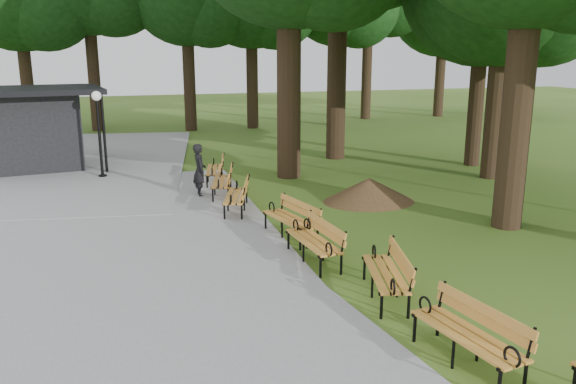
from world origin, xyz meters
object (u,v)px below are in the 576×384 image
object	(u,v)px
bench_4	(290,220)
bench_7	(215,170)
bench_2	(385,274)
bench_3	(313,242)
dirt_mound	(369,190)
bench_5	(236,196)
lamp_post	(98,115)
kiosk	(26,129)
person	(199,170)
bench_1	(467,335)
bench_6	(222,182)

from	to	relation	value
bench_4	bench_7	distance (m)	6.22
bench_2	bench_3	xyz separation A→B (m)	(-0.58, 2.02, 0.00)
dirt_mound	bench_5	bearing A→B (deg)	178.74
lamp_post	kiosk	bearing A→B (deg)	135.47
person	bench_4	world-z (taller)	person
bench_5	bench_2	bearing A→B (deg)	29.51
bench_5	kiosk	bearing A→B (deg)	-125.71
person	bench_1	bearing A→B (deg)	-171.56
bench_5	bench_1	bearing A→B (deg)	26.63
lamp_post	bench_6	bearing A→B (deg)	-48.07
lamp_post	dirt_mound	world-z (taller)	lamp_post
bench_4	person	bearing A→B (deg)	-175.33
bench_5	bench_7	size ratio (longest dim) A/B	1.00
person	bench_7	xyz separation A→B (m)	(0.75, 1.62, -0.35)
lamp_post	bench_3	world-z (taller)	lamp_post
person	bench_5	world-z (taller)	person
bench_5	bench_7	world-z (taller)	same
lamp_post	bench_5	xyz separation A→B (m)	(3.38, -5.62, -1.69)
person	bench_5	distance (m)	2.14
kiosk	bench_5	bearing A→B (deg)	-60.90
dirt_mound	bench_7	bearing A→B (deg)	135.24
kiosk	bench_3	distance (m)	13.98
person	lamp_post	distance (m)	4.73
bench_4	bench_1	bearing A→B (deg)	-6.09
person	dirt_mound	bearing A→B (deg)	-116.76
bench_2	bench_1	bearing A→B (deg)	16.45
lamp_post	bench_3	xyz separation A→B (m)	(4.04, -9.79, -1.69)
dirt_mound	bench_3	distance (m)	5.20
lamp_post	bench_6	size ratio (longest dim) A/B	1.54
kiosk	bench_1	size ratio (longest dim) A/B	2.48
bench_1	bench_2	bearing A→B (deg)	172.40
bench_6	dirt_mound	bearing A→B (deg)	78.02
bench_1	bench_2	distance (m)	2.33
dirt_mound	bench_2	distance (m)	6.65
person	bench_4	size ratio (longest dim) A/B	0.83
bench_2	bench_4	xyz separation A→B (m)	(-0.54, 3.64, 0.00)
bench_1	bench_7	xyz separation A→B (m)	(-1.14, 12.16, 0.00)
bench_1	bench_6	size ratio (longest dim) A/B	1.00
person	bench_3	distance (m)	6.33
bench_5	bench_6	distance (m)	1.86
kiosk	bench_4	xyz separation A→B (m)	(6.62, -10.67, -1.04)
bench_3	dirt_mound	bearing A→B (deg)	137.91
bench_4	bench_5	size ratio (longest dim) A/B	1.00
bench_3	bench_5	size ratio (longest dim) A/B	1.00
kiosk	bench_6	distance (m)	8.68
kiosk	bench_6	xyz separation A→B (m)	(5.92, -6.26, -1.04)
bench_5	bench_6	size ratio (longest dim) A/B	1.00
kiosk	bench_2	xyz separation A→B (m)	(7.16, -14.30, -1.04)
kiosk	bench_6	world-z (taller)	kiosk
bench_2	bench_4	distance (m)	3.68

